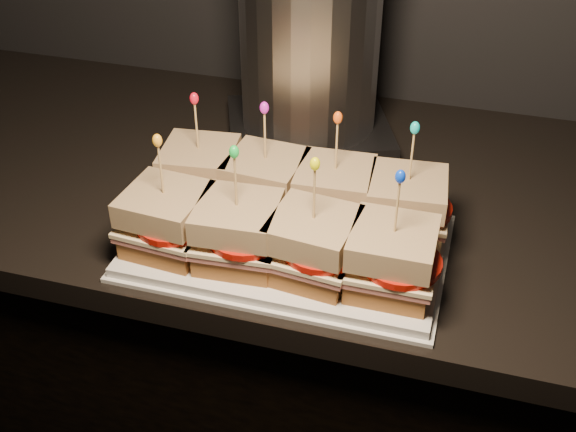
# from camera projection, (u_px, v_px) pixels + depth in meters

# --- Properties ---
(cabinet) EXTENTS (2.17, 0.61, 0.87)m
(cabinet) POSITION_uv_depth(u_px,v_px,m) (455.00, 419.00, 1.33)
(cabinet) COLOR black
(cabinet) RESTS_ON ground
(granite_slab) EXTENTS (2.21, 0.65, 0.04)m
(granite_slab) POSITION_uv_depth(u_px,v_px,m) (496.00, 219.00, 1.06)
(granite_slab) COLOR black
(granite_slab) RESTS_ON cabinet
(platter) EXTENTS (0.41, 0.25, 0.02)m
(platter) POSITION_uv_depth(u_px,v_px,m) (288.00, 244.00, 0.97)
(platter) COLOR silver
(platter) RESTS_ON granite_slab
(platter_rim) EXTENTS (0.42, 0.26, 0.01)m
(platter_rim) POSITION_uv_depth(u_px,v_px,m) (288.00, 247.00, 0.97)
(platter_rim) COLOR silver
(platter_rim) RESTS_ON granite_slab
(sandwich_0_bread_bot) EXTENTS (0.11, 0.11, 0.03)m
(sandwich_0_bread_bot) POSITION_uv_depth(u_px,v_px,m) (202.00, 190.00, 1.03)
(sandwich_0_bread_bot) COLOR brown
(sandwich_0_bread_bot) RESTS_ON platter
(sandwich_0_ham) EXTENTS (0.12, 0.11, 0.01)m
(sandwich_0_ham) POSITION_uv_depth(u_px,v_px,m) (201.00, 180.00, 1.02)
(sandwich_0_ham) COLOR #B3584C
(sandwich_0_ham) RESTS_ON sandwich_0_bread_bot
(sandwich_0_cheese) EXTENTS (0.12, 0.12, 0.01)m
(sandwich_0_cheese) POSITION_uv_depth(u_px,v_px,m) (201.00, 176.00, 1.02)
(sandwich_0_cheese) COLOR beige
(sandwich_0_cheese) RESTS_ON sandwich_0_ham
(sandwich_0_tomato) EXTENTS (0.10, 0.10, 0.01)m
(sandwich_0_tomato) POSITION_uv_depth(u_px,v_px,m) (207.00, 175.00, 1.01)
(sandwich_0_tomato) COLOR red
(sandwich_0_tomato) RESTS_ON sandwich_0_cheese
(sandwich_0_bread_top) EXTENTS (0.11, 0.11, 0.03)m
(sandwich_0_bread_top) POSITION_uv_depth(u_px,v_px,m) (199.00, 158.00, 1.00)
(sandwich_0_bread_top) COLOR brown
(sandwich_0_bread_top) RESTS_ON sandwich_0_tomato
(sandwich_0_pick) EXTENTS (0.00, 0.00, 0.09)m
(sandwich_0_pick) POSITION_uv_depth(u_px,v_px,m) (197.00, 129.00, 0.97)
(sandwich_0_pick) COLOR tan
(sandwich_0_pick) RESTS_ON sandwich_0_bread_top
(sandwich_0_frill) EXTENTS (0.01, 0.01, 0.02)m
(sandwich_0_frill) POSITION_uv_depth(u_px,v_px,m) (194.00, 98.00, 0.95)
(sandwich_0_frill) COLOR red
(sandwich_0_frill) RESTS_ON sandwich_0_pick
(sandwich_1_bread_bot) EXTENTS (0.10, 0.10, 0.03)m
(sandwich_1_bread_bot) POSITION_uv_depth(u_px,v_px,m) (266.00, 201.00, 1.01)
(sandwich_1_bread_bot) COLOR brown
(sandwich_1_bread_bot) RESTS_ON platter
(sandwich_1_ham) EXTENTS (0.11, 0.11, 0.01)m
(sandwich_1_ham) POSITION_uv_depth(u_px,v_px,m) (266.00, 191.00, 1.00)
(sandwich_1_ham) COLOR #B3584C
(sandwich_1_ham) RESTS_ON sandwich_1_bread_bot
(sandwich_1_cheese) EXTENTS (0.12, 0.11, 0.01)m
(sandwich_1_cheese) POSITION_uv_depth(u_px,v_px,m) (266.00, 186.00, 1.00)
(sandwich_1_cheese) COLOR beige
(sandwich_1_cheese) RESTS_ON sandwich_1_ham
(sandwich_1_tomato) EXTENTS (0.10, 0.10, 0.01)m
(sandwich_1_tomato) POSITION_uv_depth(u_px,v_px,m) (273.00, 185.00, 0.99)
(sandwich_1_tomato) COLOR red
(sandwich_1_tomato) RESTS_ON sandwich_1_cheese
(sandwich_1_bread_top) EXTENTS (0.11, 0.11, 0.03)m
(sandwich_1_bread_top) POSITION_uv_depth(u_px,v_px,m) (266.00, 169.00, 0.98)
(sandwich_1_bread_top) COLOR brown
(sandwich_1_bread_top) RESTS_ON sandwich_1_tomato
(sandwich_1_pick) EXTENTS (0.00, 0.00, 0.09)m
(sandwich_1_pick) POSITION_uv_depth(u_px,v_px,m) (265.00, 138.00, 0.95)
(sandwich_1_pick) COLOR tan
(sandwich_1_pick) RESTS_ON sandwich_1_bread_top
(sandwich_1_frill) EXTENTS (0.01, 0.01, 0.02)m
(sandwich_1_frill) POSITION_uv_depth(u_px,v_px,m) (264.00, 108.00, 0.93)
(sandwich_1_frill) COLOR #D41ED4
(sandwich_1_frill) RESTS_ON sandwich_1_pick
(sandwich_2_bread_bot) EXTENTS (0.10, 0.10, 0.03)m
(sandwich_2_bread_bot) POSITION_uv_depth(u_px,v_px,m) (334.00, 212.00, 0.99)
(sandwich_2_bread_bot) COLOR brown
(sandwich_2_bread_bot) RESTS_ON platter
(sandwich_2_ham) EXTENTS (0.11, 0.11, 0.01)m
(sandwich_2_ham) POSITION_uv_depth(u_px,v_px,m) (334.00, 201.00, 0.98)
(sandwich_2_ham) COLOR #B3584C
(sandwich_2_ham) RESTS_ON sandwich_2_bread_bot
(sandwich_2_cheese) EXTENTS (0.11, 0.11, 0.01)m
(sandwich_2_cheese) POSITION_uv_depth(u_px,v_px,m) (334.00, 197.00, 0.98)
(sandwich_2_cheese) COLOR beige
(sandwich_2_cheese) RESTS_ON sandwich_2_ham
(sandwich_2_tomato) EXTENTS (0.10, 0.10, 0.01)m
(sandwich_2_tomato) POSITION_uv_depth(u_px,v_px,m) (342.00, 196.00, 0.96)
(sandwich_2_tomato) COLOR red
(sandwich_2_tomato) RESTS_ON sandwich_2_cheese
(sandwich_2_bread_top) EXTENTS (0.10, 0.10, 0.03)m
(sandwich_2_bread_top) POSITION_uv_depth(u_px,v_px,m) (335.00, 179.00, 0.96)
(sandwich_2_bread_top) COLOR brown
(sandwich_2_bread_top) RESTS_ON sandwich_2_tomato
(sandwich_2_pick) EXTENTS (0.00, 0.00, 0.09)m
(sandwich_2_pick) POSITION_uv_depth(u_px,v_px,m) (336.00, 149.00, 0.93)
(sandwich_2_pick) COLOR tan
(sandwich_2_pick) RESTS_ON sandwich_2_bread_top
(sandwich_2_frill) EXTENTS (0.01, 0.01, 0.02)m
(sandwich_2_frill) POSITION_uv_depth(u_px,v_px,m) (338.00, 118.00, 0.91)
(sandwich_2_frill) COLOR #FC5711
(sandwich_2_frill) RESTS_ON sandwich_2_pick
(sandwich_3_bread_bot) EXTENTS (0.11, 0.11, 0.03)m
(sandwich_3_bread_bot) POSITION_uv_depth(u_px,v_px,m) (404.00, 223.00, 0.97)
(sandwich_3_bread_bot) COLOR brown
(sandwich_3_bread_bot) RESTS_ON platter
(sandwich_3_ham) EXTENTS (0.12, 0.11, 0.01)m
(sandwich_3_ham) POSITION_uv_depth(u_px,v_px,m) (405.00, 213.00, 0.96)
(sandwich_3_ham) COLOR #B3584C
(sandwich_3_ham) RESTS_ON sandwich_3_bread_bot
(sandwich_3_cheese) EXTENTS (0.12, 0.11, 0.01)m
(sandwich_3_cheese) POSITION_uv_depth(u_px,v_px,m) (406.00, 209.00, 0.95)
(sandwich_3_cheese) COLOR beige
(sandwich_3_cheese) RESTS_ON sandwich_3_ham
(sandwich_3_tomato) EXTENTS (0.10, 0.10, 0.01)m
(sandwich_3_tomato) POSITION_uv_depth(u_px,v_px,m) (415.00, 208.00, 0.94)
(sandwich_3_tomato) COLOR red
(sandwich_3_tomato) RESTS_ON sandwich_3_cheese
(sandwich_3_bread_top) EXTENTS (0.11, 0.11, 0.03)m
(sandwich_3_bread_top) POSITION_uv_depth(u_px,v_px,m) (408.00, 190.00, 0.94)
(sandwich_3_bread_top) COLOR brown
(sandwich_3_bread_top) RESTS_ON sandwich_3_tomato
(sandwich_3_pick) EXTENTS (0.00, 0.00, 0.09)m
(sandwich_3_pick) POSITION_uv_depth(u_px,v_px,m) (411.00, 159.00, 0.91)
(sandwich_3_pick) COLOR tan
(sandwich_3_pick) RESTS_ON sandwich_3_bread_top
(sandwich_3_frill) EXTENTS (0.01, 0.01, 0.02)m
(sandwich_3_frill) POSITION_uv_depth(u_px,v_px,m) (415.00, 128.00, 0.88)
(sandwich_3_frill) COLOR #0DBCB8
(sandwich_3_frill) RESTS_ON sandwich_3_pick
(sandwich_4_bread_bot) EXTENTS (0.10, 0.10, 0.03)m
(sandwich_4_bread_bot) POSITION_uv_depth(u_px,v_px,m) (169.00, 238.00, 0.94)
(sandwich_4_bread_bot) COLOR brown
(sandwich_4_bread_bot) RESTS_ON platter
(sandwich_4_ham) EXTENTS (0.11, 0.11, 0.01)m
(sandwich_4_ham) POSITION_uv_depth(u_px,v_px,m) (168.00, 227.00, 0.93)
(sandwich_4_ham) COLOR #B3584C
(sandwich_4_ham) RESTS_ON sandwich_4_bread_bot
(sandwich_4_cheese) EXTENTS (0.12, 0.11, 0.01)m
(sandwich_4_cheese) POSITION_uv_depth(u_px,v_px,m) (167.00, 222.00, 0.93)
(sandwich_4_cheese) COLOR beige
(sandwich_4_cheese) RESTS_ON sandwich_4_ham
(sandwich_4_tomato) EXTENTS (0.10, 0.10, 0.01)m
(sandwich_4_tomato) POSITION_uv_depth(u_px,v_px,m) (173.00, 222.00, 0.92)
(sandwich_4_tomato) COLOR red
(sandwich_4_tomato) RESTS_ON sandwich_4_cheese
(sandwich_4_bread_top) EXTENTS (0.11, 0.11, 0.03)m
(sandwich_4_bread_top) POSITION_uv_depth(u_px,v_px,m) (165.00, 204.00, 0.91)
(sandwich_4_bread_top) COLOR brown
(sandwich_4_bread_top) RESTS_ON sandwich_4_tomato
(sandwich_4_pick) EXTENTS (0.00, 0.00, 0.09)m
(sandwich_4_pick) POSITION_uv_depth(u_px,v_px,m) (161.00, 173.00, 0.88)
(sandwich_4_pick) COLOR tan
(sandwich_4_pick) RESTS_ON sandwich_4_bread_top
(sandwich_4_frill) EXTENTS (0.01, 0.01, 0.02)m
(sandwich_4_frill) POSITION_uv_depth(u_px,v_px,m) (157.00, 140.00, 0.86)
(sandwich_4_frill) COLOR #FCA320
(sandwich_4_frill) RESTS_ON sandwich_4_pick
(sandwich_5_bread_bot) EXTENTS (0.10, 0.10, 0.03)m
(sandwich_5_bread_bot) POSITION_uv_depth(u_px,v_px,m) (239.00, 250.00, 0.92)
(sandwich_5_bread_bot) COLOR brown
(sandwich_5_bread_bot) RESTS_ON platter
(sandwich_5_ham) EXTENTS (0.11, 0.11, 0.01)m
(sandwich_5_ham) POSITION_uv_depth(u_px,v_px,m) (238.00, 239.00, 0.91)
(sandwich_5_ham) COLOR #B3584C
(sandwich_5_ham) RESTS_ON sandwich_5_bread_bot
(sandwich_5_cheese) EXTENTS (0.12, 0.11, 0.01)m
(sandwich_5_cheese) POSITION_uv_depth(u_px,v_px,m) (238.00, 235.00, 0.91)
(sandwich_5_cheese) COLOR beige
(sandwich_5_cheese) RESTS_ON sandwich_5_ham
(sandwich_5_tomato) EXTENTS (0.10, 0.10, 0.01)m
(sandwich_5_tomato) POSITION_uv_depth(u_px,v_px,m) (246.00, 235.00, 0.89)
(sandwich_5_tomato) COLOR red
(sandwich_5_tomato) RESTS_ON sandwich_5_cheese
(sandwich_5_bread_top) EXTENTS (0.11, 0.11, 0.03)m
(sandwich_5_bread_top) POSITION_uv_depth(u_px,v_px,m) (237.00, 216.00, 0.89)
(sandwich_5_bread_top) COLOR brown
(sandwich_5_bread_top) RESTS_ON sandwich_5_tomato
(sandwich_5_pick) EXTENTS (0.00, 0.00, 0.09)m
(sandwich_5_pick) POSITION_uv_depth(u_px,v_px,m) (236.00, 184.00, 0.86)
(sandwich_5_pick) COLOR tan
(sandwich_5_pick) RESTS_ON sandwich_5_bread_top
(sandwich_5_frill) EXTENTS (0.01, 0.01, 0.02)m
(sandwich_5_frill) POSITION_uv_depth(u_px,v_px,m) (234.00, 152.00, 0.84)
(sandwich_5_frill) COLOR green
(sandwich_5_frill) RESTS_ON sandwich_5_pick
(sandwich_6_bread_bot) EXTENTS (0.11, 0.11, 0.03)m
(sandwich_6_bread_bot) POSITION_uv_depth(u_px,v_px,m) (312.00, 264.00, 0.90)
(sandwich_6_bread_bot) COLOR brown
(sandwich_6_bread_bot) RESTS_ON platter
(sandwich_6_ham) EXTENTS (0.12, 0.11, 0.01)m
(sandwich_6_ham) POSITION_uv_depth(u_px,v_px,m) (313.00, 253.00, 0.89)
(sandwich_6_ham) COLOR #B3584C
(sandwich_6_ham) RESTS_ON sandwich_6_bread_bot
(sandwich_6_cheese) EXTENTS (0.12, 0.12, 0.01)m
(sandwich_6_cheese) POSITION_uv_depth(u_px,v_px,m) (313.00, 248.00, 0.88)
(sandwich_6_cheese) COLOR beige
(sandwich_6_cheese) RESTS_ON sandwich_6_ham
(sandwich_6_tomato) EXTENTS (0.10, 0.10, 0.01)m
(sandwich_6_tomato) POSITION_uv_depth(u_px,v_px,m) (321.00, 248.00, 0.87)
(sandwich_6_tomato) COLOR red
(sandwich_6_tomato) RESTS_ON sandwich_6_cheese
(sandwich_6_bread_top) EXTENTS (0.11, 0.11, 0.03)m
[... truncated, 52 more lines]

